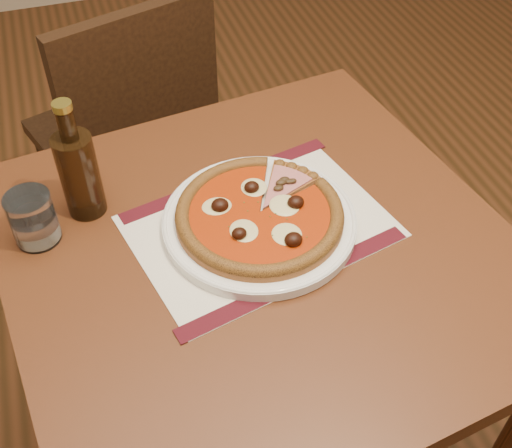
{
  "coord_description": "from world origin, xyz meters",
  "views": [
    {
      "loc": [
        -1.02,
        -0.23,
        1.51
      ],
      "look_at": [
        -0.79,
        0.46,
        0.78
      ],
      "focal_mm": 45.0,
      "sensor_mm": 36.0,
      "label": 1
    }
  ],
  "objects_px": {
    "plate": "(259,222)",
    "pizza": "(259,214)",
    "water_glass": "(33,218)",
    "chair_far": "(130,128)",
    "table": "(260,285)",
    "bottle": "(79,171)"
  },
  "relations": [
    {
      "from": "chair_far",
      "to": "plate",
      "type": "distance_m",
      "value": 0.76
    },
    {
      "from": "water_glass",
      "to": "bottle",
      "type": "distance_m",
      "value": 0.1
    },
    {
      "from": "pizza",
      "to": "water_glass",
      "type": "height_order",
      "value": "water_glass"
    },
    {
      "from": "chair_far",
      "to": "water_glass",
      "type": "distance_m",
      "value": 0.71
    },
    {
      "from": "plate",
      "to": "table",
      "type": "bearing_deg",
      "value": -107.53
    },
    {
      "from": "plate",
      "to": "pizza",
      "type": "distance_m",
      "value": 0.02
    },
    {
      "from": "plate",
      "to": "water_glass",
      "type": "height_order",
      "value": "water_glass"
    },
    {
      "from": "table",
      "to": "bottle",
      "type": "distance_m",
      "value": 0.36
    },
    {
      "from": "bottle",
      "to": "pizza",
      "type": "bearing_deg",
      "value": -26.53
    },
    {
      "from": "water_glass",
      "to": "bottle",
      "type": "relative_size",
      "value": 0.41
    },
    {
      "from": "chair_far",
      "to": "pizza",
      "type": "height_order",
      "value": "chair_far"
    },
    {
      "from": "pizza",
      "to": "bottle",
      "type": "relative_size",
      "value": 1.27
    },
    {
      "from": "table",
      "to": "chair_far",
      "type": "height_order",
      "value": "chair_far"
    },
    {
      "from": "chair_far",
      "to": "bottle",
      "type": "height_order",
      "value": "bottle"
    },
    {
      "from": "water_glass",
      "to": "table",
      "type": "bearing_deg",
      "value": -20.79
    },
    {
      "from": "pizza",
      "to": "water_glass",
      "type": "distance_m",
      "value": 0.36
    },
    {
      "from": "table",
      "to": "bottle",
      "type": "xyz_separation_m",
      "value": [
        -0.25,
        0.17,
        0.19
      ]
    },
    {
      "from": "table",
      "to": "water_glass",
      "type": "relative_size",
      "value": 10.02
    },
    {
      "from": "table",
      "to": "pizza",
      "type": "distance_m",
      "value": 0.14
    },
    {
      "from": "water_glass",
      "to": "plate",
      "type": "bearing_deg",
      "value": -14.1
    },
    {
      "from": "pizza",
      "to": "bottle",
      "type": "xyz_separation_m",
      "value": [
        -0.27,
        0.13,
        0.05
      ]
    },
    {
      "from": "chair_far",
      "to": "pizza",
      "type": "xyz_separation_m",
      "value": [
        0.13,
        -0.69,
        0.29
      ]
    }
  ]
}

